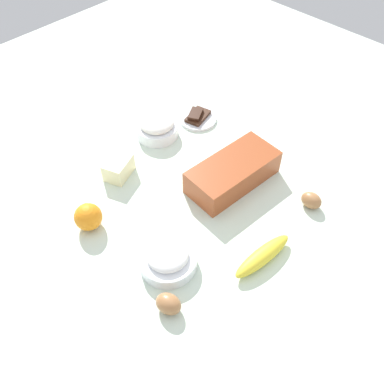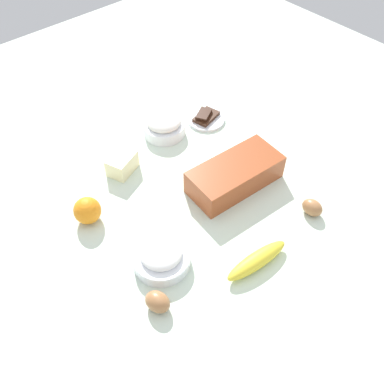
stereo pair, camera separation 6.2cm
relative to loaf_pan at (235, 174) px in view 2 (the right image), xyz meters
The scene contains 10 objects.
ground_plane 0.15m from the loaf_pan, 13.22° to the right, with size 2.40×2.40×0.02m, color silver.
loaf_pan is the anchor object (origin of this frame).
flour_bowl 0.32m from the loaf_pan, 87.97° to the right, with size 0.14×0.14×0.07m.
sugar_bowl 0.34m from the loaf_pan, 12.15° to the left, with size 0.15×0.15×0.06m.
banana 0.29m from the loaf_pan, 56.39° to the left, with size 0.19×0.04×0.04m, color yellow.
orange_fruit 0.43m from the loaf_pan, 23.45° to the right, with size 0.08×0.08×0.08m, color orange.
butter_block 0.35m from the loaf_pan, 50.78° to the right, with size 0.09×0.06×0.06m, color #F4EDB2.
egg_near_butter 0.45m from the loaf_pan, 21.12° to the left, with size 0.05×0.05×0.06m, color #A26D42.
egg_beside_bowl 0.24m from the loaf_pan, 111.02° to the left, with size 0.05×0.05×0.06m, color #A46E43.
chocolate_plate 0.31m from the loaf_pan, 116.73° to the right, with size 0.13×0.13×0.03m.
Camera 2 is at (0.53, 0.60, 0.94)m, focal length 39.70 mm.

